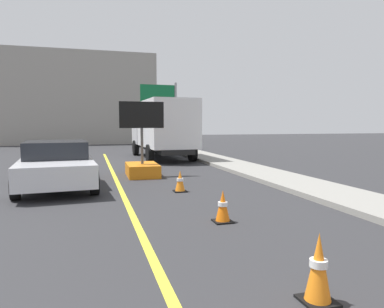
{
  "coord_description": "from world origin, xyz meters",
  "views": [
    {
      "loc": [
        -0.8,
        1.03,
        1.9
      ],
      "look_at": [
        0.87,
        6.89,
        1.39
      ],
      "focal_mm": 33.31,
      "sensor_mm": 36.0,
      "label": 1
    }
  ],
  "objects_px": {
    "highway_guide_sign": "(166,104)",
    "box_truck": "(163,127)",
    "traffic_cone_mid_lane": "(223,206)",
    "arrow_board_trailer": "(142,163)",
    "traffic_cone_near_sign": "(318,268)",
    "traffic_cone_far_lane": "(180,181)",
    "pickup_car": "(56,164)"
  },
  "relations": [
    {
      "from": "arrow_board_trailer",
      "to": "traffic_cone_mid_lane",
      "type": "bearing_deg",
      "value": -84.38
    },
    {
      "from": "highway_guide_sign",
      "to": "traffic_cone_mid_lane",
      "type": "xyz_separation_m",
      "value": [
        -3.05,
        -20.1,
        -3.12
      ]
    },
    {
      "from": "traffic_cone_near_sign",
      "to": "traffic_cone_mid_lane",
      "type": "height_order",
      "value": "traffic_cone_near_sign"
    },
    {
      "from": "arrow_board_trailer",
      "to": "traffic_cone_far_lane",
      "type": "distance_m",
      "value": 3.36
    },
    {
      "from": "box_truck",
      "to": "traffic_cone_far_lane",
      "type": "xyz_separation_m",
      "value": [
        -1.41,
        -9.55,
        -1.43
      ]
    },
    {
      "from": "pickup_car",
      "to": "traffic_cone_near_sign",
      "type": "relative_size",
      "value": 6.22
    },
    {
      "from": "arrow_board_trailer",
      "to": "highway_guide_sign",
      "type": "xyz_separation_m",
      "value": [
        3.7,
        13.56,
        2.94
      ]
    },
    {
      "from": "arrow_board_trailer",
      "to": "traffic_cone_near_sign",
      "type": "distance_m",
      "value": 9.76
    },
    {
      "from": "arrow_board_trailer",
      "to": "traffic_cone_mid_lane",
      "type": "relative_size",
      "value": 4.31
    },
    {
      "from": "box_truck",
      "to": "traffic_cone_mid_lane",
      "type": "bearing_deg",
      "value": -96.09
    },
    {
      "from": "traffic_cone_mid_lane",
      "to": "box_truck",
      "type": "bearing_deg",
      "value": 83.91
    },
    {
      "from": "arrow_board_trailer",
      "to": "pickup_car",
      "type": "distance_m",
      "value": 3.22
    },
    {
      "from": "pickup_car",
      "to": "traffic_cone_mid_lane",
      "type": "xyz_separation_m",
      "value": [
        3.44,
        -4.95,
        -0.39
      ]
    },
    {
      "from": "highway_guide_sign",
      "to": "traffic_cone_far_lane",
      "type": "height_order",
      "value": "highway_guide_sign"
    },
    {
      "from": "pickup_car",
      "to": "highway_guide_sign",
      "type": "relative_size",
      "value": 0.95
    },
    {
      "from": "arrow_board_trailer",
      "to": "traffic_cone_near_sign",
      "type": "xyz_separation_m",
      "value": [
        0.51,
        -9.74,
        -0.11
      ]
    },
    {
      "from": "traffic_cone_near_sign",
      "to": "box_truck",
      "type": "bearing_deg",
      "value": 84.63
    },
    {
      "from": "traffic_cone_mid_lane",
      "to": "traffic_cone_near_sign",
      "type": "bearing_deg",
      "value": -92.47
    },
    {
      "from": "arrow_board_trailer",
      "to": "box_truck",
      "type": "distance_m",
      "value": 6.68
    },
    {
      "from": "traffic_cone_mid_lane",
      "to": "traffic_cone_far_lane",
      "type": "bearing_deg",
      "value": 90.79
    },
    {
      "from": "highway_guide_sign",
      "to": "box_truck",
      "type": "bearing_deg",
      "value": -103.02
    },
    {
      "from": "arrow_board_trailer",
      "to": "traffic_cone_mid_lane",
      "type": "xyz_separation_m",
      "value": [
        0.64,
        -6.54,
        -0.17
      ]
    },
    {
      "from": "arrow_board_trailer",
      "to": "highway_guide_sign",
      "type": "height_order",
      "value": "highway_guide_sign"
    },
    {
      "from": "traffic_cone_near_sign",
      "to": "traffic_cone_far_lane",
      "type": "distance_m",
      "value": 6.45
    },
    {
      "from": "highway_guide_sign",
      "to": "traffic_cone_mid_lane",
      "type": "distance_m",
      "value": 20.57
    },
    {
      "from": "highway_guide_sign",
      "to": "pickup_car",
      "type": "bearing_deg",
      "value": -113.19
    },
    {
      "from": "traffic_cone_far_lane",
      "to": "box_truck",
      "type": "bearing_deg",
      "value": 81.61
    },
    {
      "from": "pickup_car",
      "to": "traffic_cone_far_lane",
      "type": "relative_size",
      "value": 7.9
    },
    {
      "from": "pickup_car",
      "to": "traffic_cone_near_sign",
      "type": "height_order",
      "value": "pickup_car"
    },
    {
      "from": "highway_guide_sign",
      "to": "traffic_cone_mid_lane",
      "type": "height_order",
      "value": "highway_guide_sign"
    },
    {
      "from": "traffic_cone_mid_lane",
      "to": "arrow_board_trailer",
      "type": "bearing_deg",
      "value": 95.62
    },
    {
      "from": "pickup_car",
      "to": "traffic_cone_far_lane",
      "type": "distance_m",
      "value": 3.82
    }
  ]
}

